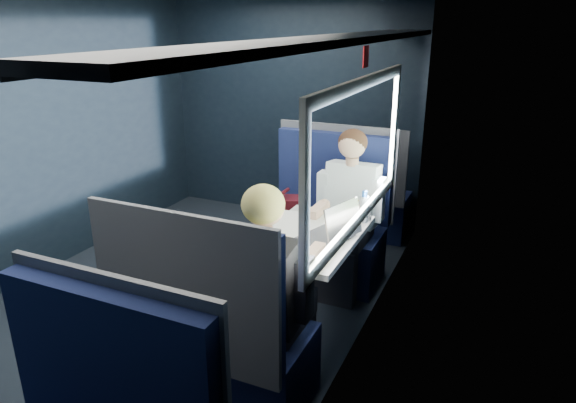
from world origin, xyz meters
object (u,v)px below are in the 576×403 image
at_px(man, 348,206).
at_px(laptop, 333,230).
at_px(table, 306,244).
at_px(bottle_small, 364,208).
at_px(seat_row_front, 357,197).
at_px(seat_bay_near, 323,228).
at_px(seat_bay_far, 215,339).
at_px(woman, 268,285).
at_px(cup, 367,214).

xyz_separation_m(man, laptop, (0.13, -0.71, 0.09)).
bearing_deg(table, laptop, -4.49).
relative_size(man, bottle_small, 5.83).
bearing_deg(man, bottle_small, -56.27).
xyz_separation_m(seat_row_front, bottle_small, (0.47, -1.42, 0.43)).
xyz_separation_m(seat_bay_near, seat_bay_far, (0.01, -1.74, -0.01)).
height_order(seat_bay_far, bottle_small, seat_bay_far).
xyz_separation_m(seat_bay_far, bottle_small, (0.47, 1.25, 0.43)).
distance_m(table, woman, 0.71).
distance_m(table, seat_bay_far, 0.93).
xyz_separation_m(woman, bottle_small, (0.22, 1.08, 0.11)).
distance_m(seat_bay_near, laptop, 1.04).
bearing_deg(woman, table, 95.45).
bearing_deg(seat_bay_far, seat_bay_near, 90.46).
bearing_deg(cup, table, -126.30).
relative_size(seat_row_front, woman, 0.88).
bearing_deg(woman, seat_row_front, 95.70).
bearing_deg(bottle_small, cup, 68.57).
xyz_separation_m(laptop, cup, (0.10, 0.42, -0.02)).
relative_size(seat_row_front, laptop, 2.85).
relative_size(seat_bay_far, laptop, 3.10).
distance_m(seat_row_front, bottle_small, 1.56).
bearing_deg(man, seat_bay_far, -99.03).
height_order(table, man, man).
distance_m(laptop, cup, 0.43).
bearing_deg(bottle_small, laptop, -103.02).
bearing_deg(laptop, woman, -100.45).
bearing_deg(bottle_small, table, -127.37).
height_order(seat_row_front, cup, seat_row_front).
distance_m(man, cup, 0.38).
xyz_separation_m(seat_bay_far, laptop, (0.38, 0.86, 0.40)).
distance_m(laptop, bottle_small, 0.40).
xyz_separation_m(seat_bay_far, cup, (0.48, 1.28, 0.37)).
distance_m(man, bottle_small, 0.41).
bearing_deg(woman, bottle_small, 78.62).
bearing_deg(woman, seat_bay_far, -146.18).
distance_m(seat_row_front, man, 1.17).
relative_size(seat_bay_near, laptop, 3.10).
bearing_deg(table, bottle_small, 52.63).
height_order(seat_row_front, bottle_small, seat_row_front).
distance_m(seat_bay_near, woman, 1.63).
height_order(table, seat_row_front, seat_row_front).
height_order(table, seat_bay_far, seat_bay_far).
height_order(man, woman, same).
height_order(man, bottle_small, man).
bearing_deg(laptop, man, 100.13).
xyz_separation_m(seat_row_front, laptop, (0.38, -1.81, 0.40)).
xyz_separation_m(table, seat_bay_far, (-0.18, -0.87, -0.25)).
bearing_deg(woman, cup, 78.32).
distance_m(seat_bay_near, seat_row_front, 0.93).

